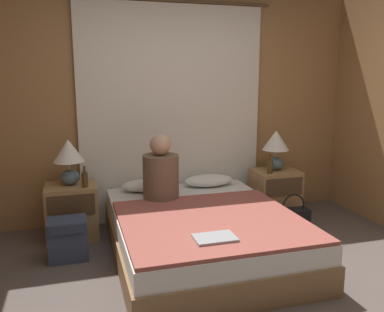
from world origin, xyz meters
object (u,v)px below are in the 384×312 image
(person_left_in_bed, at_px, (161,173))
(handbag_on_floor, at_px, (293,217))
(pillow_right, at_px, (208,180))
(lamp_left, at_px, (69,156))
(pillow_left, at_px, (148,185))
(backpack_on_floor, at_px, (68,237))
(beer_bottle_on_left_stand, at_px, (85,179))
(bed, at_px, (201,233))
(beer_bottle_on_right_stand, at_px, (270,166))
(lamp_right, at_px, (276,145))
(nightstand_right, at_px, (275,193))
(laptop_on_bed, at_px, (215,238))
(nightstand_left, at_px, (72,211))

(person_left_in_bed, relative_size, handbag_on_floor, 1.74)
(pillow_right, bearing_deg, lamp_left, -177.92)
(pillow_left, distance_m, backpack_on_floor, 1.02)
(beer_bottle_on_left_stand, bearing_deg, bed, -32.62)
(lamp_left, bearing_deg, beer_bottle_on_right_stand, -3.61)
(bed, height_order, pillow_left, pillow_left)
(lamp_right, height_order, backpack_on_floor, lamp_right)
(nightstand_right, distance_m, backpack_on_floor, 2.32)
(lamp_left, distance_m, beer_bottle_on_left_stand, 0.28)
(person_left_in_bed, relative_size, backpack_on_floor, 1.78)
(beer_bottle_on_right_stand, bearing_deg, laptop_on_bed, -130.20)
(person_left_in_bed, distance_m, handbag_on_floor, 1.50)
(nightstand_right, xyz_separation_m, handbag_on_floor, (0.01, -0.39, -0.16))
(pillow_right, distance_m, beer_bottle_on_right_stand, 0.69)
(pillow_right, height_order, laptop_on_bed, pillow_right)
(nightstand_right, bearing_deg, laptop_on_bed, -131.15)
(pillow_left, relative_size, laptop_on_bed, 1.79)
(nightstand_right, bearing_deg, pillow_left, 176.92)
(beer_bottle_on_left_stand, height_order, beer_bottle_on_right_stand, beer_bottle_on_right_stand)
(pillow_right, height_order, handbag_on_floor, pillow_right)
(person_left_in_bed, relative_size, beer_bottle_on_right_stand, 3.08)
(beer_bottle_on_right_stand, height_order, handbag_on_floor, beer_bottle_on_right_stand)
(bed, distance_m, handbag_on_floor, 1.18)
(lamp_right, distance_m, pillow_left, 1.49)
(pillow_left, bearing_deg, backpack_on_floor, -145.16)
(handbag_on_floor, bearing_deg, pillow_left, 162.35)
(person_left_in_bed, bearing_deg, bed, -59.54)
(nightstand_right, relative_size, lamp_left, 1.20)
(pillow_left, height_order, pillow_right, same)
(pillow_right, distance_m, backpack_on_floor, 1.61)
(beer_bottle_on_right_stand, relative_size, laptop_on_bed, 0.69)
(nightstand_right, height_order, person_left_in_bed, person_left_in_bed)
(lamp_right, bearing_deg, beer_bottle_on_left_stand, -176.38)
(person_left_in_bed, bearing_deg, pillow_left, 101.31)
(beer_bottle_on_left_stand, bearing_deg, pillow_right, 8.01)
(pillow_left, relative_size, beer_bottle_on_left_stand, 2.67)
(lamp_left, xyz_separation_m, beer_bottle_on_left_stand, (0.14, -0.13, -0.21))
(pillow_left, distance_m, beer_bottle_on_right_stand, 1.34)
(laptop_on_bed, bearing_deg, person_left_in_bed, 97.81)
(nightstand_left, xyz_separation_m, backpack_on_floor, (-0.04, -0.49, -0.06))
(handbag_on_floor, bearing_deg, backpack_on_floor, -177.44)
(bed, bearing_deg, lamp_left, 145.79)
(bed, height_order, beer_bottle_on_left_stand, beer_bottle_on_left_stand)
(lamp_left, bearing_deg, bed, -34.21)
(backpack_on_floor, distance_m, handbag_on_floor, 2.28)
(lamp_right, relative_size, laptop_on_bed, 1.48)
(nightstand_left, height_order, lamp_right, lamp_right)
(pillow_right, xyz_separation_m, backpack_on_floor, (-1.49, -0.57, -0.25))
(nightstand_right, bearing_deg, handbag_on_floor, -87.99)
(beer_bottle_on_right_stand, bearing_deg, beer_bottle_on_left_stand, -180.00)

